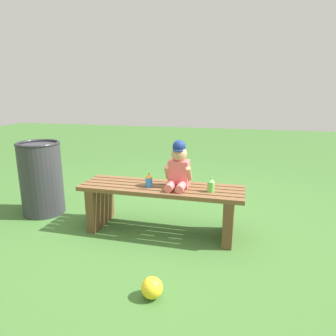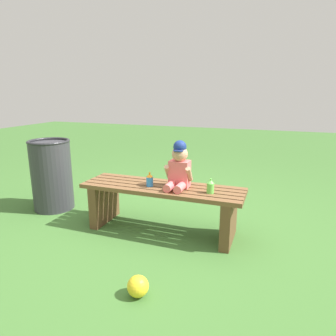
{
  "view_description": "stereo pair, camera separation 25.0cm",
  "coord_description": "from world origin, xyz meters",
  "px_view_note": "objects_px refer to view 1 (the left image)",
  "views": [
    {
      "loc": [
        0.68,
        -2.4,
        1.22
      ],
      "look_at": [
        0.07,
        -0.05,
        0.6
      ],
      "focal_mm": 32.15,
      "sensor_mm": 36.0,
      "label": 1
    },
    {
      "loc": [
        0.92,
        -2.33,
        1.22
      ],
      "look_at": [
        0.07,
        -0.05,
        0.6
      ],
      "focal_mm": 32.15,
      "sensor_mm": 36.0,
      "label": 2
    }
  ],
  "objects_px": {
    "child_figure": "(178,167)",
    "toy_ball": "(152,288)",
    "park_bench": "(161,201)",
    "sippy_cup_right": "(211,185)",
    "sippy_cup_left": "(149,180)",
    "trash_bin": "(41,178)"
  },
  "relations": [
    {
      "from": "toy_ball",
      "to": "trash_bin",
      "type": "distance_m",
      "value": 1.81
    },
    {
      "from": "park_bench",
      "to": "trash_bin",
      "type": "xyz_separation_m",
      "value": [
        -1.29,
        0.1,
        0.09
      ]
    },
    {
      "from": "sippy_cup_right",
      "to": "sippy_cup_left",
      "type": "bearing_deg",
      "value": 180.0
    },
    {
      "from": "park_bench",
      "to": "toy_ball",
      "type": "height_order",
      "value": "park_bench"
    },
    {
      "from": "toy_ball",
      "to": "trash_bin",
      "type": "xyz_separation_m",
      "value": [
        -1.48,
        1.0,
        0.31
      ]
    },
    {
      "from": "sippy_cup_right",
      "to": "toy_ball",
      "type": "relative_size",
      "value": 0.92
    },
    {
      "from": "sippy_cup_right",
      "to": "park_bench",
      "type": "bearing_deg",
      "value": 174.57
    },
    {
      "from": "sippy_cup_left",
      "to": "toy_ball",
      "type": "height_order",
      "value": "sippy_cup_left"
    },
    {
      "from": "sippy_cup_left",
      "to": "toy_ball",
      "type": "bearing_deg",
      "value": -71.34
    },
    {
      "from": "sippy_cup_right",
      "to": "toy_ball",
      "type": "distance_m",
      "value": 0.98
    },
    {
      "from": "child_figure",
      "to": "trash_bin",
      "type": "relative_size",
      "value": 0.55
    },
    {
      "from": "park_bench",
      "to": "trash_bin",
      "type": "height_order",
      "value": "trash_bin"
    },
    {
      "from": "park_bench",
      "to": "trash_bin",
      "type": "relative_size",
      "value": 1.92
    },
    {
      "from": "child_figure",
      "to": "toy_ball",
      "type": "bearing_deg",
      "value": -87.46
    },
    {
      "from": "child_figure",
      "to": "sippy_cup_right",
      "type": "xyz_separation_m",
      "value": [
        0.29,
        -0.06,
        -0.12
      ]
    },
    {
      "from": "park_bench",
      "to": "toy_ball",
      "type": "relative_size",
      "value": 10.61
    },
    {
      "from": "park_bench",
      "to": "child_figure",
      "type": "relative_size",
      "value": 3.52
    },
    {
      "from": "park_bench",
      "to": "sippy_cup_left",
      "type": "bearing_deg",
      "value": -157.07
    },
    {
      "from": "sippy_cup_right",
      "to": "child_figure",
      "type": "bearing_deg",
      "value": 168.39
    },
    {
      "from": "sippy_cup_left",
      "to": "trash_bin",
      "type": "height_order",
      "value": "trash_bin"
    },
    {
      "from": "park_bench",
      "to": "toy_ball",
      "type": "xyz_separation_m",
      "value": [
        0.19,
        -0.89,
        -0.21
      ]
    },
    {
      "from": "child_figure",
      "to": "toy_ball",
      "type": "height_order",
      "value": "child_figure"
    }
  ]
}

